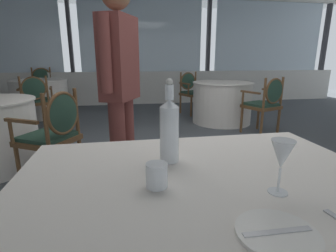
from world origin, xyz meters
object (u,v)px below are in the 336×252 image
(dining_chair_3_1, at_px, (36,97))
(diner_person_0, at_px, (120,81))
(dining_chair_0_1, at_px, (54,130))
(dining_chair_3_0, at_px, (42,85))
(water_tumbler, at_px, (157,175))
(side_plate, at_px, (277,234))
(water_bottle, at_px, (169,129))
(dining_chair_1_1, at_px, (266,101))
(wine_glass, at_px, (282,156))
(dining_chair_1_0, at_px, (191,89))

(dining_chair_3_1, relative_size, diner_person_0, 0.51)
(dining_chair_0_1, xyz_separation_m, dining_chair_3_0, (-1.24, 4.22, 0.03))
(diner_person_0, bearing_deg, water_tumbler, -59.17)
(water_tumbler, bearing_deg, diner_person_0, 95.01)
(side_plate, height_order, dining_chair_3_0, dining_chair_3_0)
(water_bottle, relative_size, dining_chair_1_1, 0.39)
(dining_chair_0_1, bearing_deg, wine_glass, 152.00)
(dining_chair_0_1, distance_m, diner_person_0, 0.89)
(dining_chair_1_0, bearing_deg, dining_chair_1_1, 0.00)
(water_bottle, xyz_separation_m, dining_chair_1_1, (2.01, 2.64, -0.36))
(water_tumbler, relative_size, dining_chair_1_1, 0.09)
(wine_glass, bearing_deg, dining_chair_1_0, 78.21)
(dining_chair_0_1, bearing_deg, dining_chair_3_0, -43.74)
(dining_chair_1_0, height_order, dining_chair_3_0, dining_chair_3_0)
(dining_chair_3_0, bearing_deg, dining_chair_3_1, -0.00)
(wine_glass, xyz_separation_m, diner_person_0, (-0.51, 1.45, 0.12))
(water_tumbler, distance_m, dining_chair_3_0, 6.27)
(water_bottle, distance_m, dining_chair_3_0, 6.09)
(side_plate, height_order, wine_glass, wine_glass)
(water_tumbler, height_order, dining_chair_1_1, dining_chair_1_1)
(side_plate, xyz_separation_m, wine_glass, (0.12, 0.19, 0.12))
(dining_chair_1_1, bearing_deg, dining_chair_0_1, 90.60)
(water_tumbler, height_order, diner_person_0, diner_person_0)
(side_plate, bearing_deg, water_tumbler, 130.69)
(dining_chair_3_0, relative_size, dining_chair_3_1, 1.08)
(water_tumbler, relative_size, dining_chair_3_0, 0.09)
(water_tumbler, xyz_separation_m, dining_chair_1_1, (2.10, 2.86, -0.26))
(water_bottle, distance_m, diner_person_0, 1.14)
(wine_glass, relative_size, water_tumbler, 2.14)
(water_bottle, relative_size, dining_chair_3_0, 0.36)
(wine_glass, relative_size, diner_person_0, 0.10)
(dining_chair_3_0, distance_m, diner_person_0, 4.98)
(diner_person_0, bearing_deg, dining_chair_3_1, 144.77)
(dining_chair_1_0, bearing_deg, dining_chair_3_1, -98.07)
(dining_chair_1_1, bearing_deg, water_bottle, 121.49)
(water_tumbler, distance_m, dining_chair_1_0, 4.90)
(side_plate, relative_size, water_tumbler, 2.45)
(dining_chair_1_1, distance_m, diner_person_0, 2.73)
(dining_chair_1_1, distance_m, dining_chair_3_0, 5.12)
(water_bottle, xyz_separation_m, dining_chair_3_0, (-2.08, 5.71, -0.34))
(dining_chair_1_0, bearing_deg, diner_person_0, -45.42)
(dining_chair_1_1, bearing_deg, wine_glass, 128.91)
(side_plate, distance_m, diner_person_0, 1.71)
(dining_chair_3_0, bearing_deg, dining_chair_1_1, 41.04)
(side_plate, bearing_deg, dining_chair_3_1, 113.26)
(wine_glass, distance_m, dining_chair_0_1, 2.19)
(diner_person_0, bearing_deg, water_bottle, -54.00)
(dining_chair_3_1, bearing_deg, wine_glass, -166.40)
(dining_chair_3_0, relative_size, diner_person_0, 0.55)
(dining_chair_3_1, height_order, diner_person_0, diner_person_0)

